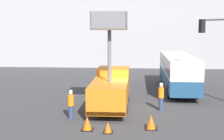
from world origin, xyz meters
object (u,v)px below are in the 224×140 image
(traffic_cone_near_truck, at_px, (108,128))
(traffic_cone_far_side, at_px, (151,122))
(road_worker_near_truck, at_px, (71,104))
(utility_truck, at_px, (111,87))
(traffic_cone_mid_road, at_px, (87,124))
(city_bus, at_px, (178,70))
(road_worker_directing, at_px, (161,96))

(traffic_cone_near_truck, xyz_separation_m, traffic_cone_far_side, (2.33, 0.84, 0.09))
(road_worker_near_truck, relative_size, traffic_cone_near_truck, 3.04)
(utility_truck, relative_size, traffic_cone_near_truck, 11.87)
(traffic_cone_mid_road, bearing_deg, traffic_cone_far_side, 7.66)
(utility_truck, xyz_separation_m, traffic_cone_far_side, (2.62, -4.52, -1.09))
(utility_truck, height_order, city_bus, utility_truck)
(city_bus, xyz_separation_m, road_worker_near_truck, (-7.66, -9.44, -0.94))
(city_bus, height_order, traffic_cone_mid_road, city_bus)
(traffic_cone_near_truck, height_order, traffic_cone_mid_road, traffic_cone_mid_road)
(road_worker_near_truck, bearing_deg, utility_truck, 120.53)
(city_bus, relative_size, road_worker_near_truck, 5.71)
(traffic_cone_near_truck, bearing_deg, road_worker_directing, 56.74)
(utility_truck, height_order, road_worker_directing, utility_truck)
(utility_truck, bearing_deg, traffic_cone_far_side, -59.93)
(road_worker_directing, bearing_deg, traffic_cone_near_truck, 112.60)
(traffic_cone_far_side, bearing_deg, road_worker_near_truck, 162.74)
(road_worker_near_truck, bearing_deg, traffic_cone_mid_road, 10.76)
(traffic_cone_far_side, bearing_deg, road_worker_directing, 78.16)
(utility_truck, distance_m, traffic_cone_near_truck, 5.50)
(road_worker_directing, relative_size, traffic_cone_near_truck, 3.18)
(city_bus, height_order, traffic_cone_far_side, city_bus)
(city_bus, bearing_deg, traffic_cone_far_side, 164.12)
(city_bus, height_order, traffic_cone_near_truck, city_bus)
(traffic_cone_mid_road, bearing_deg, utility_truck, 79.78)
(utility_truck, bearing_deg, traffic_cone_near_truck, -86.98)
(city_bus, relative_size, road_worker_directing, 5.46)
(road_worker_directing, bearing_deg, road_worker_near_truck, 79.49)
(utility_truck, distance_m, traffic_cone_far_side, 5.33)
(road_worker_directing, height_order, traffic_cone_far_side, road_worker_directing)
(road_worker_directing, distance_m, traffic_cone_mid_road, 6.26)
(city_bus, distance_m, traffic_cone_mid_road, 13.15)
(road_worker_directing, bearing_deg, traffic_cone_mid_road, 101.56)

